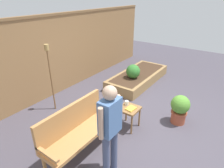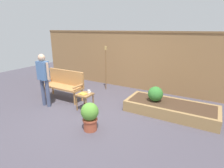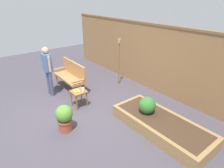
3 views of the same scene
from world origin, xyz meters
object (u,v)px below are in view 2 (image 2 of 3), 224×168
Objects in this scene: book_on_table at (83,94)px; tiki_torch at (106,60)px; person_by_bench at (44,76)px; potted_boxwood at (90,115)px; shrub_near_bench at (155,94)px; cup_on_table at (89,92)px; side_table at (85,97)px; garden_bench at (64,83)px.

tiki_torch is at bearing 109.28° from book_on_table.
potted_boxwood is at bearing -12.76° from person_by_bench.
cup_on_table is at bearing -154.29° from shrub_near_bench.
book_on_table is 0.13× the size of person_by_bench.
tiki_torch reaches higher than shrub_near_bench.
tiki_torch is 1.04× the size of person_by_bench.
side_table is 0.29× the size of tiki_torch.
potted_boxwood is at bearing -46.19° from side_table.
tiki_torch is at bearing 64.98° from garden_bench.
book_on_table is (-0.02, -0.05, 0.10)m from side_table.
side_table is 4.14× the size of cup_on_table.
garden_bench is at bearing 148.30° from potted_boxwood.
shrub_near_bench is (0.97, 1.73, 0.14)m from potted_boxwood.
shrub_near_bench is 2.47m from tiki_torch.
garden_bench reaches higher than shrub_near_bench.
shrub_near_bench is at bearing -23.22° from tiki_torch.
cup_on_table is 0.17× the size of potted_boxwood.
garden_bench is 0.84m from person_by_bench.
tiki_torch is (0.69, 1.48, 0.58)m from garden_bench.
tiki_torch reaches higher than garden_bench.
side_table is 1.16× the size of shrub_near_bench.
tiki_torch is at bearing 103.48° from side_table.
cup_on_table is at bearing 20.76° from person_by_bench.
garden_bench reaches higher than book_on_table.
cup_on_table reaches higher than book_on_table.
side_table is 1.98m from shrub_near_bench.
cup_on_table is at bearing 54.97° from side_table.
book_on_table is 0.50× the size of shrub_near_bench.
person_by_bench is (-1.16, -0.32, 0.44)m from book_on_table.
shrub_near_bench is 0.25× the size of tiki_torch.
tiki_torch reaches higher than person_by_bench.
garden_bench is 2.17× the size of potted_boxwood.
tiki_torch reaches higher than side_table.
garden_bench is at bearing -169.37° from shrub_near_bench.
garden_bench is 3.48× the size of shrub_near_bench.
person_by_bench is (-1.18, -0.37, 0.54)m from side_table.
potted_boxwood is at bearing -36.99° from book_on_table.
garden_bench reaches higher than cup_on_table.
shrub_near_bench reaches higher than side_table.
shrub_near_bench is (1.68, 0.81, -0.02)m from cup_on_table.
garden_bench is 6.93× the size of book_on_table.
person_by_bench is (-2.93, -1.28, 0.43)m from shrub_near_bench.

